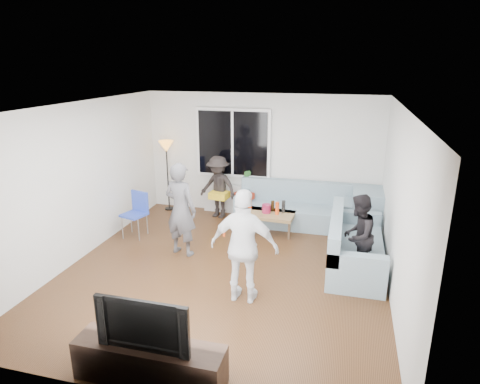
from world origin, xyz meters
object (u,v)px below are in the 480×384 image
(coffee_table, at_px, (266,222))
(spectator_right, at_px, (358,236))
(player_right, at_px, (244,247))
(tv_console, at_px, (150,362))
(side_chair, at_px, (134,215))
(sofa_back_section, at_px, (293,205))
(television, at_px, (147,320))
(floor_lamp, at_px, (168,176))
(sofa_right_section, at_px, (356,242))
(player_left, at_px, (181,209))
(spectator_back, at_px, (218,187))

(coffee_table, bearing_deg, spectator_right, -38.25)
(player_right, relative_size, tv_console, 1.01)
(side_chair, bearing_deg, coffee_table, 36.35)
(sofa_back_section, distance_m, tv_console, 4.85)
(spectator_right, distance_m, television, 3.57)
(floor_lamp, xyz_separation_m, player_right, (2.56, -3.21, 0.03))
(player_right, bearing_deg, television, 73.31)
(coffee_table, height_order, television, television)
(coffee_table, xyz_separation_m, tv_console, (-0.38, -4.24, 0.02))
(spectator_right, bearing_deg, sofa_right_section, -160.70)
(side_chair, xyz_separation_m, tv_console, (1.99, -3.39, -0.21))
(player_right, height_order, tv_console, player_right)
(side_chair, height_order, player_right, player_right)
(spectator_right, bearing_deg, side_chair, -77.56)
(side_chair, xyz_separation_m, television, (1.99, -3.39, 0.30))
(player_left, xyz_separation_m, spectator_right, (2.92, -0.03, -0.15))
(coffee_table, distance_m, television, 4.29)
(sofa_back_section, relative_size, coffee_table, 2.09)
(spectator_right, bearing_deg, sofa_back_section, -127.26)
(spectator_right, bearing_deg, coffee_table, -108.95)
(floor_lamp, xyz_separation_m, spectator_back, (1.23, -0.17, -0.11))
(side_chair, distance_m, tv_console, 3.93)
(floor_lamp, height_order, player_left, player_left)
(spectator_back, bearing_deg, player_right, -50.68)
(player_right, distance_m, spectator_back, 3.32)
(sofa_back_section, bearing_deg, player_left, -132.44)
(player_right, xyz_separation_m, television, (-0.57, -1.76, -0.08))
(sofa_back_section, relative_size, side_chair, 2.67)
(side_chair, distance_m, player_left, 1.30)
(sofa_right_section, height_order, floor_lamp, floor_lamp)
(player_left, height_order, spectator_right, player_left)
(sofa_right_section, xyz_separation_m, player_left, (-2.92, -0.28, 0.39))
(floor_lamp, bearing_deg, player_left, -60.55)
(sofa_right_section, height_order, spectator_right, spectator_right)
(coffee_table, bearing_deg, tv_console, -95.14)
(floor_lamp, bearing_deg, player_right, -51.45)
(player_left, xyz_separation_m, television, (0.84, -2.93, -0.09))
(spectator_right, bearing_deg, spectator_back, -104.49)
(sofa_back_section, xyz_separation_m, side_chair, (-2.83, -1.38, 0.01))
(sofa_right_section, xyz_separation_m, floor_lamp, (-4.07, 1.76, 0.36))
(coffee_table, xyz_separation_m, floor_lamp, (-2.37, 0.74, 0.58))
(coffee_table, bearing_deg, floor_lamp, 162.75)
(sofa_right_section, bearing_deg, spectator_back, 60.87)
(coffee_table, relative_size, floor_lamp, 0.71)
(sofa_right_section, distance_m, spectator_back, 3.26)
(television, bearing_deg, tv_console, 0.00)
(sofa_right_section, relative_size, television, 2.01)
(floor_lamp, bearing_deg, sofa_back_section, -4.12)
(tv_console, xyz_separation_m, television, (0.00, 0.00, 0.51))
(side_chair, bearing_deg, television, -42.96)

